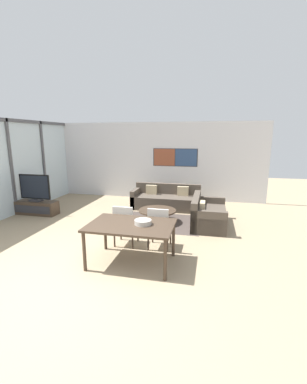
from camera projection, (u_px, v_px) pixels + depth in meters
name	position (u px, v px, depth m)	size (l,w,h in m)	color
ground_plane	(70.00, 282.00, 4.14)	(24.00, 24.00, 0.00)	#9E896B
wall_back	(153.00, 161.00, 9.50)	(8.10, 0.09, 2.80)	silver
window_wall_left	(10.00, 163.00, 7.41)	(0.07, 5.95, 2.80)	silver
area_rug	(157.00, 222.00, 7.04)	(2.34, 1.62, 0.01)	#473D38
tv_console	(37.00, 208.00, 7.71)	(1.27, 0.44, 0.40)	#423326
television	(35.00, 188.00, 7.58)	(0.98, 0.20, 0.81)	#2D2D33
sofa_main	(166.00, 200.00, 8.35)	(2.17, 0.86, 0.77)	#51473D
sofa_side	(206.00, 215.00, 6.74)	(0.86, 1.58, 0.77)	#51473D
coffee_table	(157.00, 213.00, 6.99)	(1.02, 1.02, 0.34)	#423326
dining_table	(131.00, 228.00, 4.63)	(1.54, 1.02, 0.76)	#423326
dining_chair_left	(125.00, 223.00, 5.43)	(0.46, 0.46, 0.89)	beige
dining_chair_centre	(159.00, 225.00, 5.27)	(0.46, 0.46, 0.89)	beige
fruit_bowl	(143.00, 222.00, 4.59)	(0.31, 0.31, 0.09)	#B7B2A8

